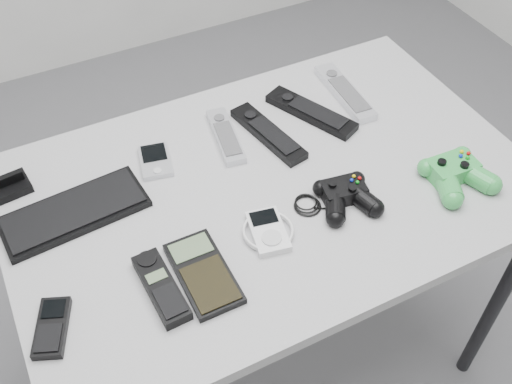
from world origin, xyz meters
name	(u,v)px	position (x,y,z in m)	size (l,w,h in m)	color
floor	(290,349)	(0.00, 0.00, 0.00)	(3.50, 3.50, 0.00)	slate
desk	(269,203)	(-0.07, 0.02, 0.67)	(1.10, 0.71, 0.74)	#ADADB0
pda_keyboard	(74,212)	(-0.46, 0.12, 0.74)	(0.29, 0.12, 0.02)	black
dock_bracket	(10,183)	(-0.56, 0.25, 0.76)	(0.07, 0.07, 0.04)	black
pda	(155,161)	(-0.27, 0.19, 0.74)	(0.07, 0.10, 0.02)	silver
remote_silver_a	(226,136)	(-0.10, 0.19, 0.75)	(0.05, 0.18, 0.02)	silver
remote_black_a	(268,133)	(-0.01, 0.16, 0.75)	(0.05, 0.22, 0.02)	black
remote_black_b	(311,112)	(0.12, 0.18, 0.75)	(0.06, 0.23, 0.02)	black
remote_silver_b	(345,92)	(0.23, 0.21, 0.75)	(0.05, 0.23, 0.02)	silver
mobile_phone	(52,327)	(-0.57, -0.12, 0.75)	(0.05, 0.11, 0.02)	black
cordless_handset	(161,287)	(-0.37, -0.13, 0.75)	(0.05, 0.16, 0.03)	black
calculator	(203,273)	(-0.29, -0.13, 0.74)	(0.09, 0.18, 0.02)	black
mp3_player	(268,231)	(-0.14, -0.10, 0.75)	(0.10, 0.11, 0.02)	white
controller_black	(346,194)	(0.04, -0.09, 0.76)	(0.21, 0.13, 0.04)	black
controller_green	(456,172)	(0.28, -0.14, 0.76)	(0.14, 0.15, 0.05)	#268D2B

